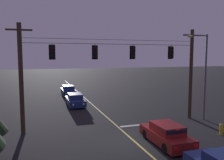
% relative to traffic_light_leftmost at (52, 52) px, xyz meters
% --- Properties ---
extents(ground_plane, '(180.00, 180.00, 0.00)m').
position_rel_traffic_light_leftmost_xyz_m(ground_plane, '(5.00, -4.02, -6.03)').
color(ground_plane, black).
extents(lane_centre_stripe, '(0.14, 60.00, 0.01)m').
position_rel_traffic_light_leftmost_xyz_m(lane_centre_stripe, '(5.00, 6.02, -6.02)').
color(lane_centre_stripe, '#D1C64C').
rests_on(lane_centre_stripe, ground).
extents(stop_bar_paint, '(3.40, 0.36, 0.01)m').
position_rel_traffic_light_leftmost_xyz_m(stop_bar_paint, '(6.90, -0.58, -6.02)').
color(stop_bar_paint, silver).
rests_on(stop_bar_paint, ground).
extents(signal_span_assembly, '(16.26, 0.32, 8.08)m').
position_rel_traffic_light_leftmost_xyz_m(signal_span_assembly, '(5.00, 0.02, -1.84)').
color(signal_span_assembly, '#38281C').
rests_on(signal_span_assembly, ground).
extents(traffic_light_leftmost, '(0.48, 0.41, 1.22)m').
position_rel_traffic_light_leftmost_xyz_m(traffic_light_leftmost, '(0.00, 0.00, 0.00)').
color(traffic_light_leftmost, black).
extents(traffic_light_left_inner, '(0.48, 0.41, 1.22)m').
position_rel_traffic_light_leftmost_xyz_m(traffic_light_left_inner, '(3.29, 0.00, 0.00)').
color(traffic_light_left_inner, black).
extents(traffic_light_centre, '(0.48, 0.41, 1.22)m').
position_rel_traffic_light_leftmost_xyz_m(traffic_light_centre, '(6.51, 0.00, 0.00)').
color(traffic_light_centre, black).
extents(traffic_light_right_inner, '(0.48, 0.41, 1.22)m').
position_rel_traffic_light_leftmost_xyz_m(traffic_light_right_inner, '(10.13, 0.00, 0.00)').
color(traffic_light_right_inner, black).
extents(car_waiting_near_lane, '(1.80, 4.33, 1.39)m').
position_rel_traffic_light_leftmost_xyz_m(car_waiting_near_lane, '(6.75, -5.02, -5.38)').
color(car_waiting_near_lane, maroon).
rests_on(car_waiting_near_lane, ground).
extents(car_oncoming_lead, '(1.80, 4.42, 1.39)m').
position_rel_traffic_light_leftmost_xyz_m(car_oncoming_lead, '(2.98, 8.62, -5.38)').
color(car_oncoming_lead, navy).
rests_on(car_oncoming_lead, ground).
extents(car_oncoming_trailing, '(1.80, 4.42, 1.39)m').
position_rel_traffic_light_leftmost_xyz_m(car_oncoming_trailing, '(3.19, 16.21, -5.38)').
color(car_oncoming_trailing, navy).
rests_on(car_oncoming_trailing, ground).
extents(street_lamp_corner, '(2.11, 0.30, 7.63)m').
position_rel_traffic_light_leftmost_xyz_m(street_lamp_corner, '(12.83, -0.80, -1.42)').
color(street_lamp_corner, '#4C4F54').
rests_on(street_lamp_corner, ground).
extents(fire_hydrant, '(0.44, 0.22, 0.84)m').
position_rel_traffic_light_leftmost_xyz_m(fire_hydrant, '(11.54, -4.65, -5.59)').
color(fire_hydrant, gold).
rests_on(fire_hydrant, ground).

